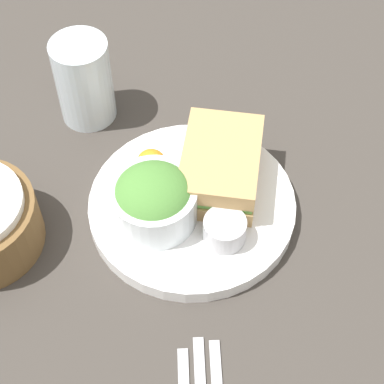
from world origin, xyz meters
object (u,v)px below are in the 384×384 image
object	(u,v)px
dressing_cup	(225,230)
drink_glass	(84,81)
sandwich	(221,166)
salad_bowl	(154,199)
plate	(192,206)

from	to	relation	value
dressing_cup	drink_glass	size ratio (longest dim) A/B	0.41
sandwich	salad_bowl	size ratio (longest dim) A/B	1.48
plate	sandwich	size ratio (longest dim) A/B	1.66
sandwich	salad_bowl	world-z (taller)	salad_bowl
dressing_cup	drink_glass	distance (m)	0.30
drink_glass	sandwich	bearing A→B (deg)	-101.16
sandwich	dressing_cup	bearing A→B (deg)	-152.26
dressing_cup	salad_bowl	bearing A→B (deg)	94.61
plate	salad_bowl	bearing A→B (deg)	140.36
drink_glass	salad_bowl	bearing A→B (deg)	-126.40
plate	salad_bowl	distance (m)	0.07
salad_bowl	dressing_cup	world-z (taller)	salad_bowl
plate	dressing_cup	distance (m)	0.07
sandwich	salad_bowl	bearing A→B (deg)	149.95
salad_bowl	plate	bearing A→B (deg)	-39.64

